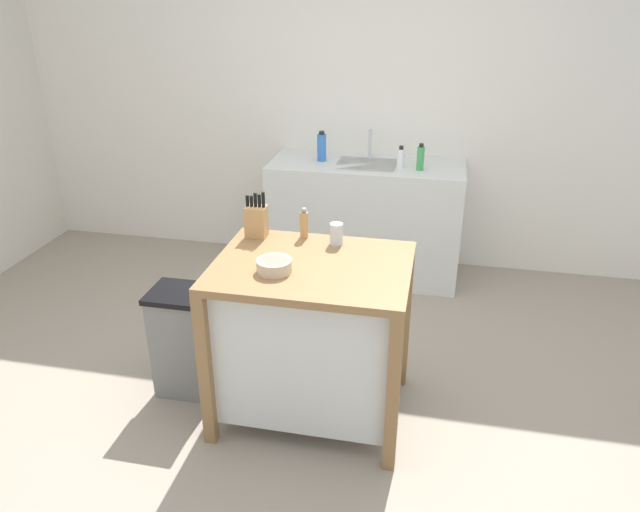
{
  "coord_description": "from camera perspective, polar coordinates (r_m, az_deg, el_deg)",
  "views": [
    {
      "loc": [
        0.58,
        -2.58,
        2.16
      ],
      "look_at": [
        -0.0,
        0.19,
        0.84
      ],
      "focal_mm": 33.56,
      "sensor_mm": 36.0,
      "label": 1
    }
  ],
  "objects": [
    {
      "name": "kitchen_island",
      "position": [
        3.11,
        -0.76,
        -7.22
      ],
      "size": [
        0.97,
        0.75,
        0.89
      ],
      "color": "olive",
      "rests_on": "ground"
    },
    {
      "name": "pepper_grinder",
      "position": [
        3.19,
        -1.53,
        3.13
      ],
      "size": [
        0.04,
        0.04,
        0.17
      ],
      "color": "tan",
      "rests_on": "kitchen_island"
    },
    {
      "name": "ground_plane",
      "position": [
        3.41,
        -0.63,
        -14.18
      ],
      "size": [
        6.73,
        6.73,
        0.0
      ],
      "primitive_type": "plane",
      "color": "gray",
      "rests_on": "ground"
    },
    {
      "name": "wall_back",
      "position": [
        4.77,
        4.83,
        14.59
      ],
      "size": [
        5.73,
        0.1,
        2.6
      ],
      "primitive_type": "cube",
      "color": "silver",
      "rests_on": "ground"
    },
    {
      "name": "knife_block",
      "position": [
        3.22,
        -6.09,
        3.41
      ],
      "size": [
        0.11,
        0.09,
        0.25
      ],
      "color": "tan",
      "rests_on": "kitchen_island"
    },
    {
      "name": "sink_counter",
      "position": [
        4.67,
        4.32,
        3.52
      ],
      "size": [
        1.45,
        0.6,
        0.9
      ],
      "color": "silver",
      "rests_on": "ground"
    },
    {
      "name": "drinking_cup",
      "position": [
        3.11,
        1.57,
        2.11
      ],
      "size": [
        0.07,
        0.07,
        0.12
      ],
      "color": "silver",
      "rests_on": "kitchen_island"
    },
    {
      "name": "bottle_dish_soap",
      "position": [
        4.38,
        9.56,
        9.21
      ],
      "size": [
        0.05,
        0.05,
        0.19
      ],
      "color": "green",
      "rests_on": "sink_counter"
    },
    {
      "name": "bottle_spray_cleaner",
      "position": [
        4.4,
        7.71,
        9.23
      ],
      "size": [
        0.05,
        0.05,
        0.17
      ],
      "color": "white",
      "rests_on": "sink_counter"
    },
    {
      "name": "bottle_hand_soap",
      "position": [
        4.55,
        0.16,
        10.35
      ],
      "size": [
        0.07,
        0.07,
        0.23
      ],
      "color": "blue",
      "rests_on": "sink_counter"
    },
    {
      "name": "bowl_stoneware_deep",
      "position": [
        2.84,
        -4.39,
        -0.9
      ],
      "size": [
        0.17,
        0.17,
        0.06
      ],
      "color": "beige",
      "rests_on": "kitchen_island"
    },
    {
      "name": "sink_faucet",
      "position": [
        4.63,
        4.78,
        10.58
      ],
      "size": [
        0.02,
        0.02,
        0.22
      ],
      "color": "#B7BCC1",
      "rests_on": "sink_counter"
    },
    {
      "name": "trash_bin",
      "position": [
        3.45,
        -12.54,
        -7.92
      ],
      "size": [
        0.36,
        0.28,
        0.63
      ],
      "color": "slate",
      "rests_on": "ground"
    }
  ]
}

